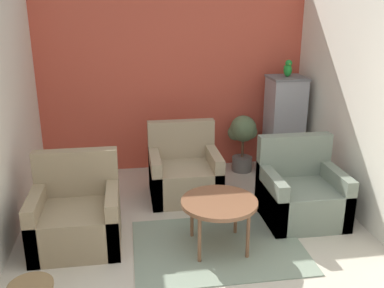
# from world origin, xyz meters

# --- Properties ---
(wall_back_accent) EXTENTS (3.82, 0.06, 2.65)m
(wall_back_accent) POSITION_xyz_m (0.00, 3.53, 1.32)
(wall_back_accent) COLOR #C64C38
(wall_back_accent) RESTS_ON ground_plane
(wall_right) EXTENTS (0.06, 3.50, 2.65)m
(wall_right) POSITION_xyz_m (1.88, 1.75, 1.32)
(wall_right) COLOR silver
(wall_right) RESTS_ON ground_plane
(area_rug) EXTENTS (1.69, 1.24, 0.01)m
(area_rug) POSITION_xyz_m (0.19, 1.22, 0.01)
(area_rug) COLOR gray
(area_rug) RESTS_ON ground_plane
(coffee_table) EXTENTS (0.75, 0.75, 0.52)m
(coffee_table) POSITION_xyz_m (0.19, 1.22, 0.47)
(coffee_table) COLOR brown
(coffee_table) RESTS_ON ground_plane
(armchair_left) EXTENTS (0.85, 0.78, 0.91)m
(armchair_left) POSITION_xyz_m (-1.21, 1.52, 0.29)
(armchair_left) COLOR #8E7A5B
(armchair_left) RESTS_ON ground_plane
(armchair_right) EXTENTS (0.85, 0.78, 0.91)m
(armchair_right) POSITION_xyz_m (1.22, 1.69, 0.29)
(armchair_right) COLOR slate
(armchair_right) RESTS_ON ground_plane
(armchair_middle) EXTENTS (0.85, 0.78, 0.91)m
(armchair_middle) POSITION_xyz_m (0.01, 2.48, 0.29)
(armchair_middle) COLOR #9E896B
(armchair_middle) RESTS_ON ground_plane
(birdcage) EXTENTS (0.49, 0.49, 1.37)m
(birdcage) POSITION_xyz_m (1.52, 3.09, 0.69)
(birdcage) COLOR slate
(birdcage) RESTS_ON ground_plane
(parrot) EXTENTS (0.11, 0.20, 0.23)m
(parrot) POSITION_xyz_m (1.52, 3.10, 1.48)
(parrot) COLOR #1E842D
(parrot) RESTS_ON birdcage
(potted_plant) EXTENTS (0.41, 0.37, 0.82)m
(potted_plant) POSITION_xyz_m (0.95, 3.18, 0.52)
(potted_plant) COLOR #66605B
(potted_plant) RESTS_ON ground_plane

